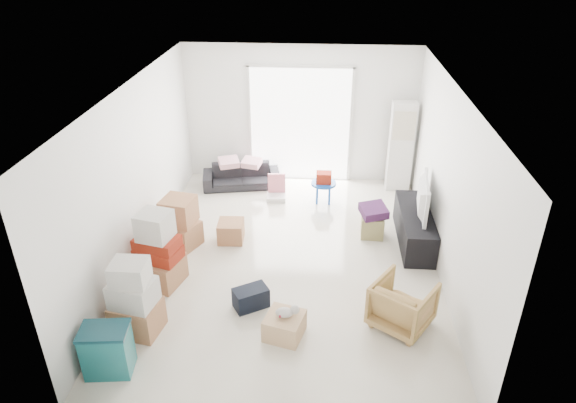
# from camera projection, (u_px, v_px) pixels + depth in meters

# --- Properties ---
(room_shell) EXTENTS (4.98, 6.48, 3.18)m
(room_shell) POSITION_uv_depth(u_px,v_px,m) (289.00, 181.00, 7.37)
(room_shell) COLOR silver
(room_shell) RESTS_ON ground
(sliding_door) EXTENTS (2.10, 0.04, 2.33)m
(sliding_door) POSITION_uv_depth(u_px,v_px,m) (300.00, 120.00, 10.04)
(sliding_door) COLOR white
(sliding_door) RESTS_ON room_shell
(ac_tower) EXTENTS (0.45, 0.30, 1.75)m
(ac_tower) POSITION_uv_depth(u_px,v_px,m) (401.00, 147.00, 9.80)
(ac_tower) COLOR silver
(ac_tower) RESTS_ON room_shell
(tv_console) EXTENTS (0.48, 1.61, 0.54)m
(tv_console) POSITION_uv_depth(u_px,v_px,m) (414.00, 227.00, 8.34)
(tv_console) COLOR black
(tv_console) RESTS_ON room_shell
(television) EXTENTS (0.70, 1.08, 0.13)m
(television) POSITION_uv_depth(u_px,v_px,m) (417.00, 209.00, 8.18)
(television) COLOR black
(television) RESTS_ON tv_console
(sofa) EXTENTS (1.56, 0.71, 0.59)m
(sofa) POSITION_uv_depth(u_px,v_px,m) (241.00, 173.00, 10.14)
(sofa) COLOR black
(sofa) RESTS_ON room_shell
(pillow_left) EXTENTS (0.41, 0.37, 0.11)m
(pillow_left) POSITION_uv_depth(u_px,v_px,m) (228.00, 157.00, 9.96)
(pillow_left) COLOR #DFA3B0
(pillow_left) RESTS_ON sofa
(pillow_right) EXTENTS (0.40, 0.35, 0.12)m
(pillow_right) POSITION_uv_depth(u_px,v_px,m) (251.00, 157.00, 9.94)
(pillow_right) COLOR #DFA3B0
(pillow_right) RESTS_ON sofa
(armchair) EXTENTS (0.94, 0.92, 0.71)m
(armchair) POSITION_uv_depth(u_px,v_px,m) (403.00, 302.00, 6.52)
(armchair) COLOR tan
(armchair) RESTS_ON room_shell
(storage_bins) EXTENTS (0.58, 0.44, 0.62)m
(storage_bins) POSITION_uv_depth(u_px,v_px,m) (107.00, 350.00, 5.84)
(storage_bins) COLOR #176164
(storage_bins) RESTS_ON room_shell
(box_stack_a) EXTENTS (0.64, 0.57, 1.04)m
(box_stack_a) POSITION_uv_depth(u_px,v_px,m) (135.00, 301.00, 6.37)
(box_stack_a) COLOR #A37049
(box_stack_a) RESTS_ON room_shell
(box_stack_b) EXTENTS (0.71, 0.70, 1.15)m
(box_stack_b) POSITION_uv_depth(u_px,v_px,m) (159.00, 253.00, 7.25)
(box_stack_b) COLOR #A37049
(box_stack_b) RESTS_ON room_shell
(box_stack_c) EXTENTS (0.70, 0.66, 0.83)m
(box_stack_c) POSITION_uv_depth(u_px,v_px,m) (180.00, 223.00, 8.20)
(box_stack_c) COLOR #A37049
(box_stack_c) RESTS_ON room_shell
(loose_box) EXTENTS (0.43, 0.43, 0.34)m
(loose_box) POSITION_uv_depth(u_px,v_px,m) (231.00, 231.00, 8.42)
(loose_box) COLOR #A37049
(loose_box) RESTS_ON room_shell
(duffel_bag) EXTENTS (0.53, 0.47, 0.29)m
(duffel_bag) POSITION_uv_depth(u_px,v_px,m) (251.00, 298.00, 6.94)
(duffel_bag) COLOR black
(duffel_bag) RESTS_ON room_shell
(ottoman) EXTENTS (0.38, 0.38, 0.37)m
(ottoman) POSITION_uv_depth(u_px,v_px,m) (372.00, 226.00, 8.54)
(ottoman) COLOR #9C935B
(ottoman) RESTS_ON room_shell
(blanket) EXTENTS (0.50, 0.50, 0.14)m
(blanket) POSITION_uv_depth(u_px,v_px,m) (373.00, 213.00, 8.42)
(blanket) COLOR #431B45
(blanket) RESTS_ON ottoman
(kids_table) EXTENTS (0.46, 0.46, 0.60)m
(kids_table) POSITION_uv_depth(u_px,v_px,m) (324.00, 181.00, 9.50)
(kids_table) COLOR #0E47AD
(kids_table) RESTS_ON room_shell
(toy_walker) EXTENTS (0.38, 0.34, 0.48)m
(toy_walker) POSITION_uv_depth(u_px,v_px,m) (276.00, 192.00, 9.75)
(toy_walker) COLOR silver
(toy_walker) RESTS_ON room_shell
(wood_crate) EXTENTS (0.56, 0.56, 0.30)m
(wood_crate) POSITION_uv_depth(u_px,v_px,m) (284.00, 326.00, 6.44)
(wood_crate) COLOR tan
(wood_crate) RESTS_ON room_shell
(plush_bunny) EXTENTS (0.30, 0.17, 0.15)m
(plush_bunny) POSITION_uv_depth(u_px,v_px,m) (287.00, 312.00, 6.34)
(plush_bunny) COLOR #B2ADA8
(plush_bunny) RESTS_ON wood_crate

